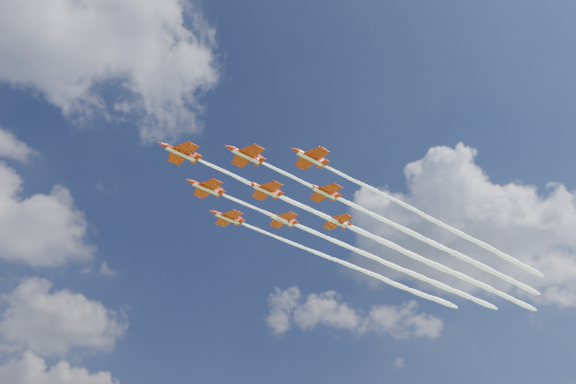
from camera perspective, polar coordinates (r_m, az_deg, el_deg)
jet_lead at (r=139.03m, az=6.65°, el=-3.74°), size 102.25×17.58×2.35m
jet_row2_port at (r=141.83m, az=11.87°, el=-3.85°), size 102.25×17.58×2.35m
jet_row2_starb at (r=150.37m, az=7.54°, el=-6.14°), size 102.25×17.58×2.35m
jet_row3_port at (r=145.75m, az=16.84°, el=-3.93°), size 102.25×17.58×2.35m
jet_row3_centre at (r=153.34m, az=12.37°, el=-6.20°), size 102.25×17.58×2.35m
jet_row3_starb at (r=161.97m, az=8.31°, el=-8.20°), size 102.25×17.58×2.35m
jet_row4_port at (r=157.33m, az=16.98°, el=-6.21°), size 102.25×17.58×2.35m
jet_row4_starb at (r=165.07m, az=12.80°, el=-8.21°), size 102.25×17.58×2.35m
jet_tail at (r=169.13m, az=17.10°, el=-8.17°), size 102.25×17.58×2.35m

